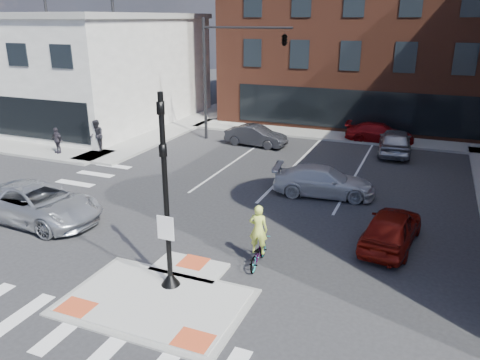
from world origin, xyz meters
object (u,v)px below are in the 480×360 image
at_px(pedestrian_a, 97,136).
at_px(cyclist, 258,245).
at_px(bg_car_silver, 395,141).
at_px(silver_suv, 38,203).
at_px(bg_car_dark, 256,136).
at_px(white_pickup, 324,181).
at_px(red_sedan, 391,228).
at_px(bg_car_red, 379,133).
at_px(pedestrian_b, 57,140).

bearing_deg(pedestrian_a, cyclist, 2.37).
height_order(bg_car_silver, pedestrian_a, pedestrian_a).
relative_size(silver_suv, bg_car_dark, 1.39).
bearing_deg(white_pickup, red_sedan, -148.54).
xyz_separation_m(red_sedan, bg_car_silver, (-1.02, 12.90, 0.08)).
height_order(silver_suv, cyclist, cyclist).
bearing_deg(silver_suv, white_pickup, -50.38).
distance_m(bg_car_dark, bg_car_red, 8.39).
distance_m(red_sedan, pedestrian_a, 19.00).
distance_m(silver_suv, bg_car_silver, 20.51).
height_order(white_pickup, bg_car_silver, bg_car_silver).
height_order(white_pickup, bg_car_dark, white_pickup).
height_order(silver_suv, white_pickup, silver_suv).
relative_size(silver_suv, bg_car_silver, 1.20).
xyz_separation_m(red_sedan, pedestrian_a, (-18.02, 6.00, 0.41)).
height_order(white_pickup, pedestrian_a, pedestrian_a).
bearing_deg(bg_car_dark, white_pickup, -134.76).
bearing_deg(bg_car_dark, bg_car_red, -56.70).
relative_size(white_pickup, bg_car_red, 1.05).
height_order(bg_car_silver, bg_car_red, bg_car_silver).
relative_size(red_sedan, bg_car_dark, 1.03).
distance_m(bg_car_silver, pedestrian_a, 18.35).
bearing_deg(white_pickup, pedestrian_a, 74.99).
xyz_separation_m(bg_car_silver, pedestrian_a, (-17.00, -6.90, 0.33)).
distance_m(bg_car_dark, pedestrian_a, 10.03).
height_order(red_sedan, pedestrian_b, pedestrian_b).
bearing_deg(silver_suv, pedestrian_b, 41.88).
distance_m(bg_car_silver, cyclist, 16.38).
bearing_deg(bg_car_silver, white_pickup, 69.41).
bearing_deg(bg_car_red, pedestrian_b, 118.17).
xyz_separation_m(bg_car_dark, pedestrian_a, (-8.40, -5.46, 0.46)).
xyz_separation_m(silver_suv, bg_car_red, (11.42, 18.70, -0.13)).
height_order(red_sedan, white_pickup, red_sedan).
xyz_separation_m(silver_suv, bg_car_dark, (4.04, 14.71, -0.12)).
relative_size(bg_car_dark, cyclist, 1.85).
height_order(white_pickup, cyclist, cyclist).
xyz_separation_m(bg_car_dark, bg_car_silver, (8.60, 1.44, 0.13)).
bearing_deg(bg_car_silver, bg_car_dark, 4.66).
relative_size(white_pickup, bg_car_dark, 1.17).
bearing_deg(pedestrian_b, bg_car_silver, 34.47).
xyz_separation_m(white_pickup, bg_car_red, (1.23, 11.23, -0.04)).
height_order(bg_car_dark, pedestrian_a, pedestrian_a).
bearing_deg(bg_car_red, white_pickup, 170.75).
xyz_separation_m(red_sedan, bg_car_red, (-2.24, 15.45, -0.06)).
distance_m(white_pickup, bg_car_dark, 9.50).
distance_m(silver_suv, pedestrian_b, 10.18).
relative_size(bg_car_dark, bg_car_red, 0.90).
bearing_deg(silver_suv, red_sedan, -73.24).
relative_size(bg_car_silver, bg_car_red, 1.04).
xyz_separation_m(red_sedan, white_pickup, (-3.47, 4.22, -0.03)).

